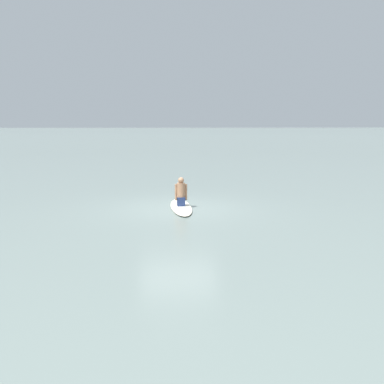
{
  "coord_description": "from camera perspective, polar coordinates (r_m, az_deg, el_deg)",
  "views": [
    {
      "loc": [
        13.98,
        -0.44,
        2.78
      ],
      "look_at": [
        0.13,
        0.44,
        0.56
      ],
      "focal_mm": 41.09,
      "sensor_mm": 36.0,
      "label": 1
    }
  ],
  "objects": [
    {
      "name": "person_paddler",
      "position": [
        14.25,
        -1.44,
        -0.12
      ],
      "size": [
        0.32,
        0.4,
        0.93
      ],
      "rotation": [
        0.0,
        0.0,
        -3.1
      ],
      "color": "navy",
      "rests_on": "surfboard"
    },
    {
      "name": "ground_plane",
      "position": [
        14.26,
        -1.8,
        -2.15
      ],
      "size": [
        400.0,
        400.0,
        0.0
      ],
      "primitive_type": "plane",
      "color": "slate"
    },
    {
      "name": "surfboard",
      "position": [
        14.33,
        -1.43,
        -1.93
      ],
      "size": [
        3.02,
        0.78,
        0.08
      ],
      "primitive_type": "ellipsoid",
      "rotation": [
        0.0,
        0.0,
        -3.1
      ],
      "color": "silver",
      "rests_on": "ground"
    }
  ]
}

